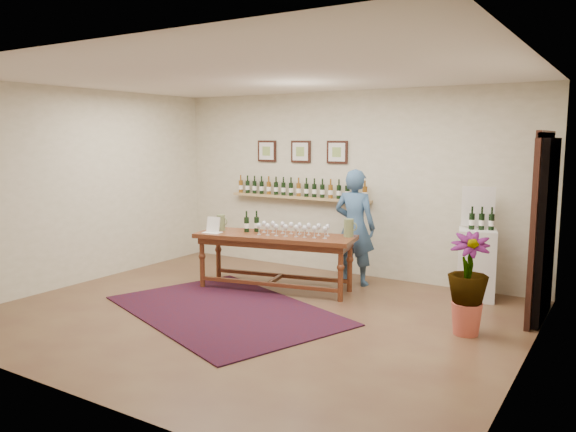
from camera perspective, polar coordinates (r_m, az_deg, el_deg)
The scene contains 14 objects.
ground at distance 6.82m, azimuth -3.60°, elevation -9.99°, with size 6.00×6.00×0.00m, color #4F3023.
room_shell at distance 7.39m, azimuth 18.55°, elevation -0.08°, with size 6.00×6.00×6.00m.
rug at distance 7.00m, azimuth -6.39°, elevation -9.49°, with size 2.88×1.92×0.02m, color #450C0E.
tasting_table at distance 7.74m, azimuth -1.34°, elevation -2.73°, with size 2.30×1.14×0.78m.
table_glasses at distance 7.64m, azimuth 0.53°, elevation -1.33°, with size 1.24×0.29×0.17m, color silver, non-canonical shape.
table_bottles at distance 7.92m, azimuth -3.72°, elevation -0.55°, with size 0.28×0.16×0.30m, color black, non-canonical shape.
pitcher_left at distance 8.11m, azimuth -6.83°, elevation -0.66°, with size 0.14×0.14×0.23m, color #606C43, non-canonical shape.
pitcher_right at distance 7.56m, azimuth 6.19°, elevation -1.20°, with size 0.15×0.15×0.24m, color #606C43, non-canonical shape.
menu_card at distance 7.93m, azimuth -7.60°, elevation -0.88°, with size 0.24×0.18×0.22m, color silver.
display_pedestal at distance 7.74m, azimuth 18.58°, elevation -4.68°, with size 0.46×0.46×0.92m, color white.
pedestal_bottles at distance 7.63m, azimuth 19.08°, elevation -0.26°, with size 0.29×0.08×0.29m, color black, non-canonical shape.
info_sign at distance 7.72m, azimuth 18.76°, elevation 0.92°, with size 0.42×0.02×0.57m, color silver.
potted_plant at distance 6.31m, azimuth 17.80°, elevation -6.59°, with size 0.63×0.63×0.95m.
person at distance 8.07m, azimuth 6.79°, elevation -1.14°, with size 0.61×0.40×1.67m, color #325277.
Camera 1 is at (3.77, -5.28, 2.10)m, focal length 35.00 mm.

